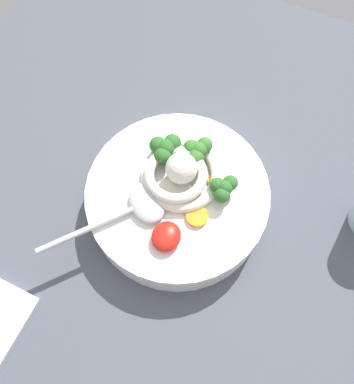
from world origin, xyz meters
TOP-DOWN VIEW (x-y plane):
  - table_slab at (0.00, 0.00)cm, footprint 90.07×90.07cm
  - soup_bowl at (0.16, -1.80)cm, footprint 24.87×24.87cm
  - noodle_pile at (-1.87, -2.25)cm, footprint 11.97×11.74cm
  - soup_spoon at (4.48, -5.58)cm, footprint 15.19×13.88cm
  - chili_sauce_dollop at (6.69, -0.50)cm, footprint 4.12×3.71cm
  - broccoli_floret_left at (-5.75, -1.27)cm, footprint 4.28×3.69cm
  - broccoli_floret_center at (-4.20, -5.42)cm, footprint 4.66×4.01cm
  - broccoli_floret_rear at (-1.89, 3.86)cm, footprint 4.06×3.49cm
  - carrot_slice_far at (2.48, 2.00)cm, footprint 2.89×2.89cm
  - carrot_slice_front at (-3.42, 2.24)cm, footprint 2.09×2.09cm

SIDE VIEW (x-z plane):
  - table_slab at x=0.00cm, z-range 0.00..3.13cm
  - soup_bowl at x=0.16cm, z-range 3.22..8.40cm
  - carrot_slice_front at x=-3.42cm, z-range 8.31..8.84cm
  - carrot_slice_far at x=2.48cm, z-range 8.31..9.01cm
  - soup_spoon at x=4.48cm, z-range 8.31..9.91cm
  - chili_sauce_dollop at x=6.69cm, z-range 8.31..10.17cm
  - noodle_pile at x=-1.87cm, z-range 7.41..12.22cm
  - broccoli_floret_rear at x=-1.89cm, z-range 8.72..11.93cm
  - broccoli_floret_left at x=-5.75cm, z-range 8.74..12.13cm
  - broccoli_floret_center at x=-4.20cm, z-range 8.78..12.46cm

